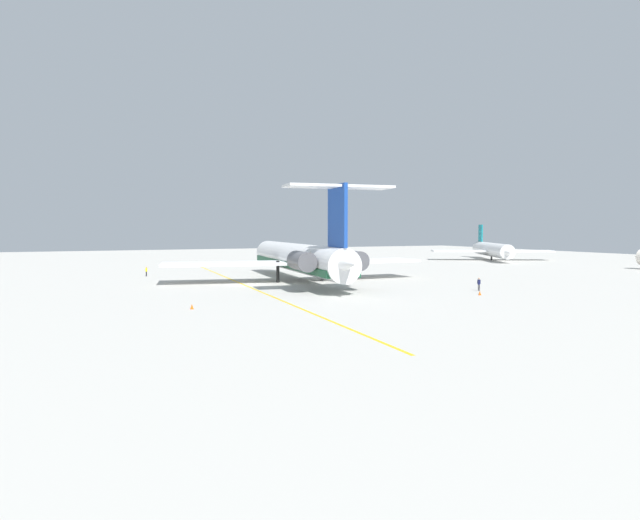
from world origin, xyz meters
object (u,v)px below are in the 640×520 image
object	(u,v)px
airliner_far_left	(492,250)
safety_cone_wingtip	(192,307)
ground_crew_near_nose	(146,270)
ground_crew_near_tail	(479,282)
safety_cone_nose	(480,293)
main_jetliner	(300,258)

from	to	relation	value
airliner_far_left	safety_cone_wingtip	world-z (taller)	airliner_far_left
ground_crew_near_nose	ground_crew_near_tail	world-z (taller)	ground_crew_near_tail
safety_cone_nose	ground_crew_near_nose	bearing A→B (deg)	-142.15
airliner_far_left	ground_crew_near_tail	size ratio (longest dim) A/B	16.87
main_jetliner	airliner_far_left	world-z (taller)	main_jetliner
ground_crew_near_nose	main_jetliner	bearing A→B (deg)	0.20
safety_cone_wingtip	main_jetliner	bearing A→B (deg)	136.52
ground_crew_near_tail	safety_cone_wingtip	xyz separation A→B (m)	(0.97, -39.25, -0.88)
ground_crew_near_nose	ground_crew_near_tail	distance (m)	57.65
airliner_far_left	main_jetliner	bearing A→B (deg)	-36.57
ground_crew_near_tail	safety_cone_wingtip	size ratio (longest dim) A/B	3.31
ground_crew_near_nose	safety_cone_nose	world-z (taller)	ground_crew_near_nose
main_jetliner	safety_cone_nose	bearing A→B (deg)	-144.77
safety_cone_nose	ground_crew_near_tail	bearing A→B (deg)	140.90
airliner_far_left	ground_crew_near_nose	bearing A→B (deg)	-54.21
main_jetliner	safety_cone_nose	size ratio (longest dim) A/B	88.91
airliner_far_left	safety_cone_nose	size ratio (longest dim) A/B	55.90
airliner_far_left	safety_cone_nose	distance (m)	81.01
main_jetliner	safety_cone_wingtip	distance (m)	31.48
airliner_far_left	safety_cone_nose	bearing A→B (deg)	-15.27
ground_crew_near_nose	safety_cone_wingtip	distance (m)	43.32
main_jetliner	airliner_far_left	distance (m)	77.39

